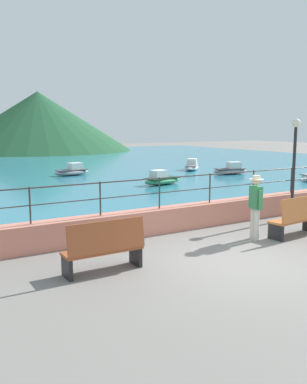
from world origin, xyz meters
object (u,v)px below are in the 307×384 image
(boat_2, at_px, (231,170))
(boat_3, at_px, (72,171))
(bench_main, at_px, (105,247))
(lamp_post, at_px, (295,153))
(bench_far, at_px, (297,217))
(boat_4, at_px, (162,179))
(person_walking, at_px, (255,204))
(boat_5, at_px, (192,166))

(boat_2, distance_m, boat_3, 9.89)
(bench_main, bearing_deg, lamp_post, 11.34)
(bench_far, relative_size, boat_4, 0.72)
(bench_main, distance_m, boat_2, 18.71)
(person_walking, distance_m, boat_3, 16.42)
(lamp_post, bearing_deg, boat_2, 57.26)
(bench_main, distance_m, boat_3, 17.53)
(boat_5, bearing_deg, boat_2, -79.63)
(bench_far, xyz_separation_m, lamp_post, (1.68, 1.61, 1.63))
(bench_main, height_order, boat_4, bench_main)
(lamp_post, height_order, boat_3, lamp_post)
(person_walking, xyz_separation_m, boat_3, (0.94, 16.38, -0.65))
(person_walking, distance_m, boat_4, 10.65)
(boat_2, distance_m, boat_5, 3.37)
(person_walking, xyz_separation_m, boat_5, (9.12, 15.14, -0.65))
(lamp_post, bearing_deg, person_walking, -157.03)
(boat_4, bearing_deg, boat_5, 41.74)
(lamp_post, bearing_deg, bench_main, -168.66)
(bench_far, bearing_deg, person_walking, 162.86)
(boat_2, xyz_separation_m, boat_5, (-0.61, 3.31, 0.00))
(bench_far, bearing_deg, lamp_post, 43.93)
(bench_main, bearing_deg, boat_4, 52.30)
(boat_2, relative_size, boat_3, 1.02)
(person_walking, bearing_deg, boat_3, 86.71)
(boat_3, bearing_deg, bench_main, -108.26)
(person_walking, relative_size, boat_4, 0.72)
(person_walking, bearing_deg, boat_4, 71.18)
(bench_far, relative_size, boat_2, 0.71)
(lamp_post, bearing_deg, bench_far, -136.07)
(boat_4, distance_m, boat_5, 7.62)
(bench_main, bearing_deg, boat_3, 71.74)
(boat_2, bearing_deg, bench_main, -139.73)
(bench_main, relative_size, boat_5, 0.73)
(boat_3, distance_m, boat_4, 6.79)
(boat_2, height_order, boat_4, same)
(boat_3, bearing_deg, boat_5, -8.65)
(lamp_post, relative_size, boat_4, 1.35)
(person_walking, xyz_separation_m, boat_4, (3.43, 10.07, -0.65))
(lamp_post, distance_m, boat_2, 12.73)
(boat_5, bearing_deg, lamp_post, -114.05)
(boat_3, bearing_deg, boat_2, -27.41)
(boat_4, height_order, boat_5, same)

